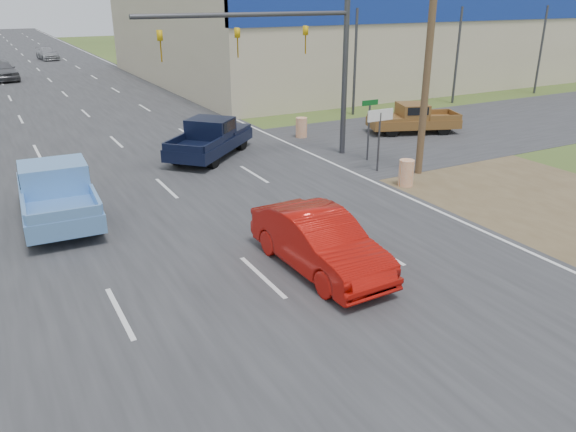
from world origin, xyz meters
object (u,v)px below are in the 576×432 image
blue_pickup (56,190)px  navy_pickup (211,137)px  red_convertible (320,242)px  brown_pickup (411,118)px  distant_car_grey (1,70)px  distant_car_silver (48,54)px

blue_pickup → navy_pickup: (7.05, 4.54, -0.07)m
red_convertible → brown_pickup: red_convertible is taller
red_convertible → distant_car_grey: (-4.95, 41.91, 0.06)m
blue_pickup → brown_pickup: blue_pickup is taller
red_convertible → navy_pickup: 11.80m
brown_pickup → distant_car_grey: 35.49m
red_convertible → navy_pickup: navy_pickup is taller
blue_pickup → brown_pickup: (17.77, 3.78, -0.16)m
navy_pickup → distant_car_grey: bearing=149.1°
brown_pickup → red_convertible: bearing=151.9°
brown_pickup → distant_car_silver: brown_pickup is taller
brown_pickup → distant_car_grey: (-17.31, 30.98, 0.06)m
distant_car_silver → blue_pickup: bearing=-102.6°
red_convertible → brown_pickup: 16.49m
red_convertible → navy_pickup: bearing=80.1°
red_convertible → distant_car_grey: size_ratio=0.96×
navy_pickup → red_convertible: bearing=-51.2°
red_convertible → navy_pickup: size_ratio=0.92×
brown_pickup → distant_car_silver: 47.49m
red_convertible → blue_pickup: bearing=125.2°
navy_pickup → distant_car_silver: navy_pickup is taller
navy_pickup → distant_car_silver: 45.24m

